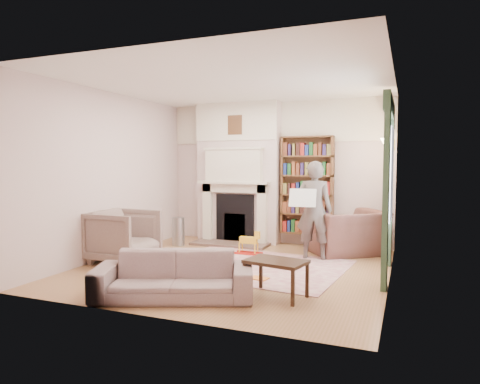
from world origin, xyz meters
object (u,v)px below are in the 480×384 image
at_px(bookcase, 307,185).
at_px(sofa, 174,275).
at_px(armchair_reading, 346,232).
at_px(paraffin_heater, 178,231).
at_px(armchair_left, 124,236).
at_px(rocking_horse, 248,243).
at_px(coffee_table, 276,278).
at_px(man_reading, 314,210).

relative_size(bookcase, sofa, 0.99).
xyz_separation_m(armchair_reading, paraffin_heater, (-3.14, -0.41, -0.11)).
bearing_deg(armchair_left, armchair_reading, -58.60).
bearing_deg(rocking_horse, armchair_reading, 23.19).
bearing_deg(paraffin_heater, sofa, -61.20).
relative_size(bookcase, rocking_horse, 3.85).
xyz_separation_m(bookcase, coffee_table, (0.36, -3.25, -0.95)).
bearing_deg(rocking_horse, sofa, -90.51).
xyz_separation_m(sofa, coffee_table, (1.12, 0.48, -0.05)).
bearing_deg(man_reading, sofa, 62.11).
distance_m(man_reading, rocking_horse, 1.29).
xyz_separation_m(armchair_left, rocking_horse, (1.68, 1.26, -0.21)).
bearing_deg(paraffin_heater, man_reading, -4.05).
bearing_deg(coffee_table, paraffin_heater, 150.04).
height_order(sofa, rocking_horse, sofa).
bearing_deg(man_reading, armchair_left, 20.82).
distance_m(sofa, man_reading, 2.94).
relative_size(armchair_reading, rocking_horse, 2.48).
bearing_deg(bookcase, paraffin_heater, -159.07).
bearing_deg(paraffin_heater, armchair_left, -94.50).
xyz_separation_m(armchair_left, coffee_table, (2.81, -0.82, -0.20)).
relative_size(sofa, rocking_horse, 3.88).
distance_m(bookcase, armchair_left, 3.53).
height_order(man_reading, coffee_table, man_reading).
xyz_separation_m(bookcase, rocking_horse, (-0.76, -1.18, -0.96)).
distance_m(armchair_left, coffee_table, 2.93).
bearing_deg(sofa, rocking_horse, 68.62).
bearing_deg(armchair_left, paraffin_heater, -4.07).
distance_m(paraffin_heater, rocking_horse, 1.59).
relative_size(armchair_left, coffee_table, 1.34).
bearing_deg(sofa, armchair_reading, 42.72).
xyz_separation_m(bookcase, armchair_reading, (0.81, -0.48, -0.79)).
bearing_deg(armchair_reading, coffee_table, 43.80).
relative_size(coffee_table, rocking_horse, 1.46).
xyz_separation_m(coffee_table, rocking_horse, (-1.12, 2.08, -0.01)).
distance_m(armchair_left, man_reading, 3.15).
distance_m(bookcase, paraffin_heater, 2.65).
relative_size(man_reading, coffee_table, 2.34).
bearing_deg(coffee_table, bookcase, 107.71).
relative_size(sofa, paraffin_heater, 3.39).
height_order(sofa, paraffin_heater, paraffin_heater).
bearing_deg(coffee_table, man_reading, 101.29).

